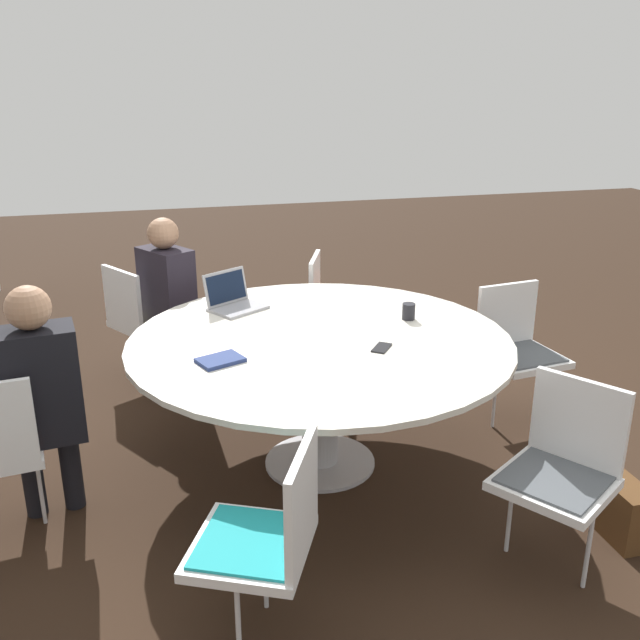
% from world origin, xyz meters
% --- Properties ---
extents(ground_plane, '(16.00, 16.00, 0.00)m').
position_xyz_m(ground_plane, '(0.00, 0.00, 0.00)').
color(ground_plane, black).
extents(conference_table, '(2.02, 2.02, 0.75)m').
position_xyz_m(conference_table, '(0.00, 0.00, 0.64)').
color(conference_table, '#B7B7BC').
rests_on(conference_table, ground_plane).
extents(chair_0, '(0.60, 0.59, 0.85)m').
position_xyz_m(chair_0, '(1.35, 0.92, 0.50)').
color(chair_0, white).
rests_on(chair_0, ground_plane).
extents(chair_2, '(0.58, 0.57, 0.85)m').
position_xyz_m(chair_2, '(-1.23, 0.51, 0.50)').
color(chair_2, white).
rests_on(chair_2, ground_plane).
extents(chair_3, '(0.60, 0.59, 0.85)m').
position_xyz_m(chair_3, '(-1.07, -0.80, 0.50)').
color(chair_3, white).
rests_on(chair_3, ground_plane).
extents(chair_4, '(0.48, 0.49, 0.85)m').
position_xyz_m(chair_4, '(0.25, -1.31, 0.50)').
color(chair_4, white).
rests_on(chair_4, ground_plane).
extents(chair_5, '(0.56, 0.55, 0.85)m').
position_xyz_m(chair_5, '(1.27, -0.41, 0.50)').
color(chair_5, white).
rests_on(chair_5, ground_plane).
extents(person_0, '(0.42, 0.38, 1.20)m').
position_xyz_m(person_0, '(1.19, 0.72, 0.70)').
color(person_0, '#231E28').
rests_on(person_0, ground_plane).
extents(person_1, '(0.30, 0.39, 1.20)m').
position_xyz_m(person_1, '(-0.18, 1.38, 0.70)').
color(person_1, black).
rests_on(person_1, ground_plane).
extents(laptop, '(0.37, 0.39, 0.21)m').
position_xyz_m(laptop, '(0.61, 0.37, 0.81)').
color(laptop, '#99999E').
rests_on(laptop, conference_table).
extents(spiral_notebook, '(0.22, 0.25, 0.02)m').
position_xyz_m(spiral_notebook, '(-0.20, 0.55, 0.76)').
color(spiral_notebook, navy).
rests_on(spiral_notebook, conference_table).
extents(coffee_cup, '(0.07, 0.07, 0.09)m').
position_xyz_m(coffee_cup, '(0.16, -0.56, 0.80)').
color(coffee_cup, black).
rests_on(coffee_cup, conference_table).
extents(cell_phone, '(0.15, 0.14, 0.01)m').
position_xyz_m(cell_phone, '(-0.22, -0.27, 0.76)').
color(cell_phone, black).
rests_on(cell_phone, conference_table).
extents(handbag, '(0.36, 0.16, 0.28)m').
position_xyz_m(handbag, '(-0.96, -1.21, 0.14)').
color(handbag, '#513319').
rests_on(handbag, ground_plane).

